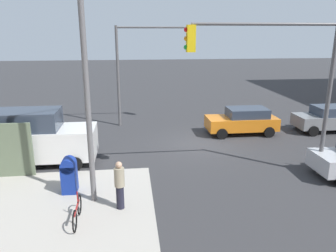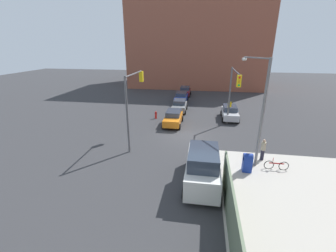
% 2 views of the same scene
% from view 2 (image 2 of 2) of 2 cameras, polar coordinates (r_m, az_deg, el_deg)
% --- Properties ---
extents(ground_plane, '(120.00, 120.00, 0.00)m').
position_cam_2_polar(ground_plane, '(23.11, 4.51, -2.39)').
color(ground_plane, '#333335').
extents(sidewalk_corner, '(12.00, 12.00, 0.01)m').
position_cam_2_polar(sidewalk_corner, '(16.83, 34.84, -15.45)').
color(sidewalk_corner, '#ADA89E').
rests_on(sidewalk_corner, ground).
extents(building_brick_west, '(16.00, 28.00, 18.45)m').
position_cam_2_polar(building_brick_west, '(53.36, 7.51, 20.30)').
color(building_brick_west, '#93513D').
rests_on(building_brick_west, ground).
extents(traffic_signal_nw_corner, '(6.25, 0.36, 6.50)m').
position_cam_2_polar(traffic_signal_nw_corner, '(23.93, 16.21, 9.35)').
color(traffic_signal_nw_corner, '#59595B').
rests_on(traffic_signal_nw_corner, ground).
extents(traffic_signal_se_corner, '(5.00, 0.36, 6.50)m').
position_cam_2_polar(traffic_signal_se_corner, '(20.11, -8.78, 7.79)').
color(traffic_signal_se_corner, '#59595B').
rests_on(traffic_signal_se_corner, ground).
extents(street_lamp_corner, '(2.37, 1.63, 8.00)m').
position_cam_2_polar(street_lamp_corner, '(17.38, 22.25, 4.95)').
color(street_lamp_corner, slate).
rests_on(street_lamp_corner, ground).
extents(warning_sign_two_way, '(0.48, 0.48, 2.40)m').
position_cam_2_polar(warning_sign_two_way, '(27.83, 15.30, 4.41)').
color(warning_sign_two_way, '#4C4C4C').
rests_on(warning_sign_two_way, ground).
extents(mailbox_blue, '(0.56, 0.64, 1.43)m').
position_cam_2_polar(mailbox_blue, '(17.44, 19.53, -8.60)').
color(mailbox_blue, navy).
rests_on(mailbox_blue, ground).
extents(fire_hydrant, '(0.26, 0.26, 0.94)m').
position_cam_2_polar(fire_hydrant, '(28.20, -3.12, 2.86)').
color(fire_hydrant, red).
rests_on(fire_hydrant, ground).
extents(sedan_gray, '(3.89, 2.02, 1.62)m').
position_cam_2_polar(sedan_gray, '(31.14, 2.93, 5.19)').
color(sedan_gray, slate).
rests_on(sedan_gray, ground).
extents(hatchback_maroon, '(3.98, 2.02, 1.62)m').
position_cam_2_polar(hatchback_maroon, '(41.22, 4.34, 8.82)').
color(hatchback_maroon, maroon).
rests_on(hatchback_maroon, ground).
extents(sedan_blue, '(4.50, 2.02, 1.62)m').
position_cam_2_polar(sedan_blue, '(36.25, 3.41, 7.31)').
color(sedan_blue, '#1E389E').
rests_on(sedan_blue, ground).
extents(hatchback_silver, '(4.35, 2.02, 1.62)m').
position_cam_2_polar(hatchback_silver, '(28.98, 15.42, 3.37)').
color(hatchback_silver, '#B7BABF').
rests_on(hatchback_silver, ground).
extents(sedan_orange, '(4.27, 2.02, 1.62)m').
position_cam_2_polar(sedan_orange, '(25.89, 1.36, 2.14)').
color(sedan_orange, orange).
rests_on(sedan_orange, ground).
extents(van_white_delivery, '(5.40, 2.32, 2.62)m').
position_cam_2_polar(van_white_delivery, '(15.05, 8.83, -10.11)').
color(van_white_delivery, white).
rests_on(van_white_delivery, ground).
extents(pedestrian_crossing, '(0.36, 0.36, 1.79)m').
position_cam_2_polar(pedestrian_crossing, '(19.45, 22.99, -5.47)').
color(pedestrian_crossing, '#9E937A').
rests_on(pedestrian_crossing, ground).
extents(bicycle_leaning_on_fence, '(0.05, 1.75, 0.97)m').
position_cam_2_polar(bicycle_leaning_on_fence, '(18.69, 25.78, -8.98)').
color(bicycle_leaning_on_fence, black).
rests_on(bicycle_leaning_on_fence, ground).
extents(bicycle_at_crosswalk, '(1.75, 0.05, 0.97)m').
position_cam_2_polar(bicycle_at_crosswalk, '(29.68, 17.31, 2.56)').
color(bicycle_at_crosswalk, black).
rests_on(bicycle_at_crosswalk, ground).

